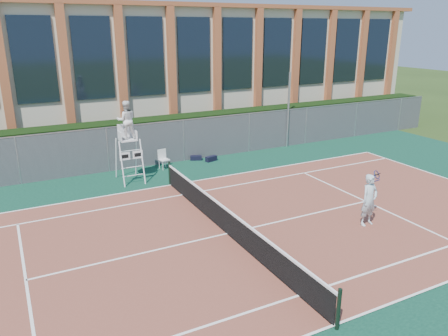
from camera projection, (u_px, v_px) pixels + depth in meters
name	position (u px, v px, depth m)	size (l,w,h in m)	color
ground	(227.00, 234.00, 15.06)	(120.00, 120.00, 0.00)	#233814
apron	(214.00, 223.00, 15.91)	(36.00, 20.00, 0.01)	#0B3224
tennis_court	(227.00, 234.00, 15.06)	(23.77, 10.97, 0.02)	brown
tennis_net	(227.00, 220.00, 14.90)	(0.10, 11.30, 1.10)	black
fence	(147.00, 145.00, 22.18)	(40.00, 0.06, 2.20)	#595E60
hedge	(140.00, 140.00, 23.19)	(40.00, 1.40, 2.20)	black
building	(102.00, 70.00, 28.99)	(45.00, 10.60, 8.22)	#BDB29C
steel_pole	(288.00, 110.00, 25.49)	(0.12, 0.12, 4.39)	#9EA0A5
umpire_chair	(126.00, 122.00, 19.56)	(1.05, 1.62, 3.77)	white
plastic_chair	(163.00, 157.00, 21.92)	(0.53, 0.53, 0.98)	silver
sports_bag_near	(211.00, 159.00, 23.25)	(0.64, 0.26, 0.27)	black
sports_bag_far	(196.00, 158.00, 23.44)	(0.61, 0.26, 0.24)	black
tennis_player	(369.00, 200.00, 15.47)	(1.05, 0.72, 1.89)	silver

